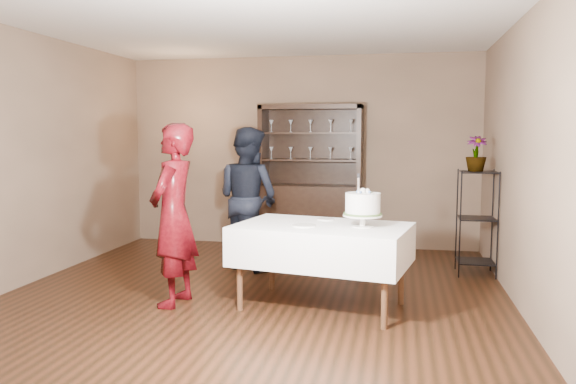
{
  "coord_description": "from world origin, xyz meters",
  "views": [
    {
      "loc": [
        1.4,
        -5.42,
        1.62
      ],
      "look_at": [
        0.3,
        0.1,
        1.02
      ],
      "focal_mm": 35.0,
      "sensor_mm": 36.0,
      "label": 1
    }
  ],
  "objects_px": {
    "cake_table": "(322,244)",
    "potted_plant": "(476,154)",
    "woman": "(174,215)",
    "man": "(248,198)",
    "plant_etagere": "(477,218)",
    "china_hutch": "(311,202)",
    "cake": "(363,206)"
  },
  "relations": [
    {
      "from": "cake_table",
      "to": "potted_plant",
      "type": "relative_size",
      "value": 4.27
    },
    {
      "from": "woman",
      "to": "man",
      "type": "xyz_separation_m",
      "value": [
        0.3,
        1.55,
        -0.01
      ]
    },
    {
      "from": "plant_etagere",
      "to": "cake_table",
      "type": "height_order",
      "value": "plant_etagere"
    },
    {
      "from": "plant_etagere",
      "to": "man",
      "type": "height_order",
      "value": "man"
    },
    {
      "from": "woman",
      "to": "man",
      "type": "distance_m",
      "value": 1.57
    },
    {
      "from": "woman",
      "to": "potted_plant",
      "type": "bearing_deg",
      "value": 123.29
    },
    {
      "from": "man",
      "to": "plant_etagere",
      "type": "bearing_deg",
      "value": -149.23
    },
    {
      "from": "china_hutch",
      "to": "plant_etagere",
      "type": "height_order",
      "value": "china_hutch"
    },
    {
      "from": "china_hutch",
      "to": "man",
      "type": "height_order",
      "value": "china_hutch"
    },
    {
      "from": "cake_table",
      "to": "cake",
      "type": "bearing_deg",
      "value": -6.85
    },
    {
      "from": "plant_etagere",
      "to": "cake",
      "type": "xyz_separation_m",
      "value": [
        -1.19,
        -1.61,
        0.32
      ]
    },
    {
      "from": "china_hutch",
      "to": "man",
      "type": "xyz_separation_m",
      "value": [
        -0.57,
        -1.24,
        0.18
      ]
    },
    {
      "from": "man",
      "to": "cake",
      "type": "xyz_separation_m",
      "value": [
        1.45,
        -1.42,
        0.13
      ]
    },
    {
      "from": "woman",
      "to": "cake_table",
      "type": "bearing_deg",
      "value": 99.93
    },
    {
      "from": "woman",
      "to": "man",
      "type": "bearing_deg",
      "value": 171.87
    },
    {
      "from": "cake",
      "to": "potted_plant",
      "type": "xyz_separation_m",
      "value": [
        1.16,
        1.59,
        0.42
      ]
    },
    {
      "from": "china_hutch",
      "to": "plant_etagere",
      "type": "xyz_separation_m",
      "value": [
        2.08,
        -1.05,
        -0.01
      ]
    },
    {
      "from": "plant_etagere",
      "to": "cake_table",
      "type": "bearing_deg",
      "value": -134.97
    },
    {
      "from": "cake_table",
      "to": "potted_plant",
      "type": "distance_m",
      "value": 2.31
    },
    {
      "from": "china_hutch",
      "to": "woman",
      "type": "distance_m",
      "value": 2.93
    },
    {
      "from": "china_hutch",
      "to": "cake",
      "type": "bearing_deg",
      "value": -71.57
    },
    {
      "from": "cake_table",
      "to": "potted_plant",
      "type": "xyz_separation_m",
      "value": [
        1.53,
        1.54,
        0.79
      ]
    },
    {
      "from": "cake_table",
      "to": "man",
      "type": "height_order",
      "value": "man"
    },
    {
      "from": "cake",
      "to": "potted_plant",
      "type": "height_order",
      "value": "potted_plant"
    },
    {
      "from": "plant_etagere",
      "to": "cake",
      "type": "bearing_deg",
      "value": -126.55
    },
    {
      "from": "plant_etagere",
      "to": "woman",
      "type": "bearing_deg",
      "value": -149.41
    },
    {
      "from": "woman",
      "to": "potted_plant",
      "type": "xyz_separation_m",
      "value": [
        2.91,
        1.72,
        0.53
      ]
    },
    {
      "from": "potted_plant",
      "to": "man",
      "type": "bearing_deg",
      "value": -176.23
    },
    {
      "from": "cake_table",
      "to": "cake",
      "type": "relative_size",
      "value": 3.53
    },
    {
      "from": "china_hutch",
      "to": "cake_table",
      "type": "relative_size",
      "value": 1.17
    },
    {
      "from": "plant_etagere",
      "to": "cake_table",
      "type": "relative_size",
      "value": 0.7
    },
    {
      "from": "woman",
      "to": "potted_plant",
      "type": "distance_m",
      "value": 3.42
    }
  ]
}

